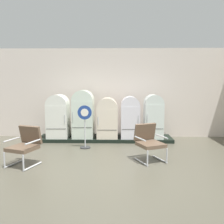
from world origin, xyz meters
name	(u,v)px	position (x,y,z in m)	size (l,w,h in m)	color
ground	(99,173)	(0.00, 0.00, -0.03)	(12.00, 10.00, 0.05)	#534F41
back_wall	(106,93)	(0.00, 3.66, 1.64)	(11.76, 0.12, 3.25)	silver
display_plinth	(105,138)	(0.00, 3.02, 0.06)	(4.65, 0.95, 0.12)	black
refrigerator_0	(58,115)	(-1.62, 2.92, 0.90)	(0.72, 0.69, 1.49)	white
refrigerator_1	(83,113)	(-0.75, 2.94, 0.99)	(0.71, 0.72, 1.64)	silver
refrigerator_2	(107,117)	(0.09, 2.93, 0.84)	(0.71, 0.71, 1.38)	beige
refrigerator_3	(130,116)	(0.87, 2.93, 0.87)	(0.63, 0.70, 1.43)	white
refrigerator_4	(153,115)	(1.66, 2.91, 0.91)	(0.62, 0.66, 1.49)	silver
armchair_left	(25,144)	(-1.82, 0.45, 0.52)	(0.81, 0.86, 0.94)	silver
armchair_right	(149,141)	(1.24, 0.85, 0.52)	(0.84, 0.88, 0.94)	silver
sign_stand	(85,128)	(-0.57, 1.98, 0.62)	(0.43, 0.32, 1.32)	#2D2D30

